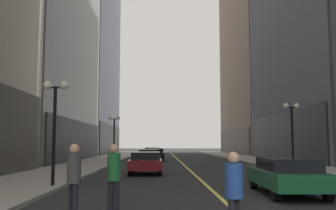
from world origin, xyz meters
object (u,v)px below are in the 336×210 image
at_px(street_lamp_right_mid, 292,121).
at_px(car_white, 148,156).
at_px(pedestrian_in_blue_hoodie, 234,189).
at_px(car_red, 152,152).
at_px(street_lamp_left_near, 55,109).
at_px(pedestrian_with_orange_bag, 74,175).
at_px(street_lamp_left_far, 114,128).
at_px(car_black, 156,154).
at_px(car_green, 286,175).
at_px(pedestrian_in_green_parka, 114,173).
at_px(car_maroon, 146,162).

bearing_deg(street_lamp_right_mid, car_white, 134.99).
relative_size(pedestrian_in_blue_hoodie, street_lamp_right_mid, 0.38).
relative_size(car_red, pedestrian_in_blue_hoodie, 2.68).
relative_size(car_red, street_lamp_left_near, 1.02).
bearing_deg(pedestrian_with_orange_bag, street_lamp_left_far, 94.89).
distance_m(car_white, street_lamp_left_near, 18.37).
height_order(pedestrian_with_orange_bag, street_lamp_left_far, street_lamp_left_far).
bearing_deg(street_lamp_left_far, pedestrian_in_blue_hoodie, -78.63).
distance_m(car_white, car_black, 6.94).
bearing_deg(street_lamp_left_far, street_lamp_right_mid, -42.65).
xyz_separation_m(car_green, street_lamp_left_near, (-8.93, 1.84, 2.54)).
relative_size(car_green, car_white, 1.00).
distance_m(car_green, street_lamp_left_far, 23.90).
bearing_deg(car_black, street_lamp_left_far, -130.11).
distance_m(pedestrian_in_green_parka, street_lamp_left_near, 6.89).
distance_m(pedestrian_with_orange_bag, pedestrian_in_green_parka, 1.07).
relative_size(car_white, pedestrian_with_orange_bag, 2.62).
xyz_separation_m(car_black, pedestrian_with_orange_bag, (-1.63, -31.12, 0.36)).
height_order(car_maroon, car_black, same).
relative_size(car_white, pedestrian_in_blue_hoodie, 2.84).
relative_size(car_maroon, pedestrian_with_orange_bag, 2.22).
distance_m(pedestrian_in_blue_hoodie, street_lamp_left_near, 10.40).
relative_size(pedestrian_with_orange_bag, street_lamp_right_mid, 0.41).
xyz_separation_m(car_red, street_lamp_right_mid, (9.44, -23.62, 2.54)).
bearing_deg(street_lamp_left_near, car_maroon, 65.18).
height_order(car_red, pedestrian_in_blue_hoodie, pedestrian_in_blue_hoodie).
bearing_deg(car_white, pedestrian_in_green_parka, -90.35).
xyz_separation_m(car_maroon, pedestrian_with_orange_bag, (-1.21, -13.83, 0.36)).
bearing_deg(pedestrian_in_green_parka, car_red, 89.68).
bearing_deg(car_black, pedestrian_in_green_parka, -91.39).
bearing_deg(car_green, car_red, 99.33).
relative_size(car_maroon, street_lamp_right_mid, 0.92).
bearing_deg(car_red, street_lamp_right_mid, -68.23).
distance_m(car_green, car_maroon, 10.83).
distance_m(street_lamp_left_near, street_lamp_left_far, 20.18).
relative_size(car_maroon, pedestrian_in_green_parka, 2.22).
height_order(pedestrian_in_green_parka, street_lamp_left_far, street_lamp_left_far).
xyz_separation_m(car_maroon, car_red, (-0.11, 24.50, 0.00)).
relative_size(car_green, car_red, 1.06).
bearing_deg(car_maroon, car_black, 88.60).
distance_m(car_red, street_lamp_left_far, 12.56).
bearing_deg(pedestrian_in_blue_hoodie, car_black, 93.19).
distance_m(car_black, pedestrian_in_green_parka, 30.54).
bearing_deg(car_white, pedestrian_with_orange_bag, -92.45).
bearing_deg(car_red, car_maroon, -89.74).
xyz_separation_m(car_white, pedestrian_with_orange_bag, (-1.03, -24.21, 0.35)).
bearing_deg(car_green, street_lamp_left_near, 168.34).
bearing_deg(pedestrian_in_blue_hoodie, pedestrian_in_green_parka, 134.25).
bearing_deg(street_lamp_right_mid, car_green, -110.73).
relative_size(car_white, street_lamp_left_near, 1.08).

